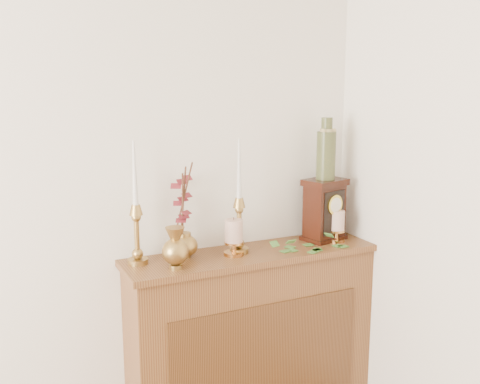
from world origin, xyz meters
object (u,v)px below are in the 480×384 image
mantel_clock (325,210)px  ceramic_vase (326,152)px  candlestick_left (136,225)px  ginger_jar (183,214)px  bud_vase (175,249)px  candlestick_center (239,216)px

mantel_clock → ceramic_vase: (-0.00, 0.00, 0.30)m
candlestick_left → ginger_jar: size_ratio=1.23×
ginger_jar → ceramic_vase: (0.74, -0.05, 0.25)m
candlestick_left → mantel_clock: 0.96m
candlestick_left → bud_vase: (0.13, -0.14, -0.09)m
candlestick_left → candlestick_center: 0.48m
candlestick_center → bud_vase: candlestick_center is taller
candlestick_left → candlestick_center: candlestick_left is taller
candlestick_left → ceramic_vase: bearing=-1.6°
candlestick_left → ginger_jar: bearing=6.3°
candlestick_center → ginger_jar: (-0.25, 0.07, 0.02)m
ginger_jar → bud_vase: bearing=-119.4°
mantel_clock → ceramic_vase: size_ratio=1.02×
ceramic_vase → bud_vase: bearing=-172.2°
bud_vase → ceramic_vase: 0.91m
bud_vase → ceramic_vase: (0.83, 0.11, 0.36)m
candlestick_center → bud_vase: size_ratio=2.89×
candlestick_center → mantel_clock: 0.48m
ginger_jar → ceramic_vase: 0.78m
candlestick_left → candlestick_center: bearing=-5.0°
ginger_jar → ceramic_vase: bearing=-4.0°
bud_vase → ceramic_vase: bearing=7.8°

